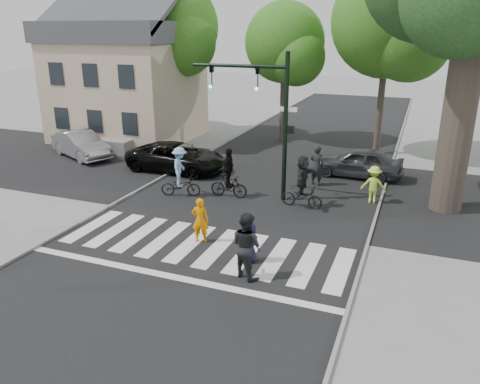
% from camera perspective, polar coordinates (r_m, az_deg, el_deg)
% --- Properties ---
extents(ground, '(120.00, 120.00, 0.00)m').
position_cam_1_polar(ground, '(14.85, -6.07, -8.10)').
color(ground, gray).
rests_on(ground, ground).
extents(road_stem, '(10.00, 70.00, 0.01)m').
position_cam_1_polar(road_stem, '(19.02, 0.79, -1.64)').
color(road_stem, black).
rests_on(road_stem, ground).
extents(road_cross, '(70.00, 10.00, 0.01)m').
position_cam_1_polar(road_cross, '(21.70, 3.57, 1.01)').
color(road_cross, black).
rests_on(road_cross, ground).
extents(curb_left, '(0.10, 70.00, 0.10)m').
position_cam_1_polar(curb_left, '(21.20, -12.10, 0.29)').
color(curb_left, gray).
rests_on(curb_left, ground).
extents(curb_right, '(0.10, 70.00, 0.10)m').
position_cam_1_polar(curb_right, '(18.00, 16.04, -3.53)').
color(curb_right, gray).
rests_on(curb_right, ground).
extents(crosswalk, '(10.00, 3.85, 0.01)m').
position_cam_1_polar(crosswalk, '(15.37, -4.95, -7.03)').
color(crosswalk, silver).
rests_on(crosswalk, ground).
extents(traffic_signal, '(4.45, 0.29, 6.00)m').
position_cam_1_polar(traffic_signal, '(19.00, 3.15, 10.49)').
color(traffic_signal, black).
rests_on(traffic_signal, ground).
extents(bg_tree_0, '(5.46, 5.20, 8.97)m').
position_cam_1_polar(bg_tree_0, '(34.09, -15.23, 17.59)').
color(bg_tree_0, brown).
rests_on(bg_tree_0, ground).
extents(bg_tree_1, '(6.09, 5.80, 9.80)m').
position_cam_1_polar(bg_tree_1, '(30.95, -7.93, 18.88)').
color(bg_tree_1, brown).
rests_on(bg_tree_1, ground).
extents(bg_tree_2, '(5.04, 4.80, 8.40)m').
position_cam_1_polar(bg_tree_2, '(29.38, 5.82, 17.24)').
color(bg_tree_2, brown).
rests_on(bg_tree_2, ground).
extents(bg_tree_3, '(6.30, 6.00, 10.20)m').
position_cam_1_polar(bg_tree_3, '(26.98, 18.25, 18.72)').
color(bg_tree_3, brown).
rests_on(bg_tree_3, ground).
extents(house, '(8.40, 8.10, 8.82)m').
position_cam_1_polar(house, '(31.29, -13.65, 13.30)').
color(house, '#C9B393').
rests_on(house, ground).
extents(pedestrian_woman, '(0.64, 0.50, 1.56)m').
position_cam_1_polar(pedestrian_woman, '(15.64, -4.87, -3.43)').
color(pedestrian_woman, orange).
rests_on(pedestrian_woman, ground).
extents(pedestrian_child, '(0.73, 0.60, 1.28)m').
position_cam_1_polar(pedestrian_child, '(14.35, 1.26, -6.16)').
color(pedestrian_child, black).
rests_on(pedestrian_child, ground).
extents(pedestrian_adult, '(1.18, 1.07, 1.97)m').
position_cam_1_polar(pedestrian_adult, '(13.38, 0.76, -6.51)').
color(pedestrian_adult, black).
rests_on(pedestrian_adult, ground).
extents(cyclist_left, '(1.79, 1.23, 2.15)m').
position_cam_1_polar(cyclist_left, '(19.97, -7.30, 2.05)').
color(cyclist_left, black).
rests_on(cyclist_left, ground).
extents(cyclist_mid, '(1.64, 1.00, 2.12)m').
position_cam_1_polar(cyclist_mid, '(19.72, -1.38, 1.80)').
color(cyclist_mid, black).
rests_on(cyclist_mid, ground).
extents(cyclist_right, '(1.73, 1.61, 2.14)m').
position_cam_1_polar(cyclist_right, '(18.71, 7.61, 0.91)').
color(cyclist_right, black).
rests_on(cyclist_right, ground).
extents(car_suv, '(5.10, 2.41, 1.41)m').
position_cam_1_polar(car_suv, '(23.70, -7.69, 4.23)').
color(car_suv, black).
rests_on(car_suv, ground).
extents(car_silver, '(4.65, 3.25, 1.45)m').
position_cam_1_polar(car_silver, '(27.47, -18.83, 5.50)').
color(car_silver, '#98989C').
rests_on(car_silver, ground).
extents(car_grey, '(4.28, 1.85, 1.44)m').
position_cam_1_polar(car_grey, '(23.23, 14.20, 3.53)').
color(car_grey, '#313236').
rests_on(car_grey, ground).
extents(bystander_hivis, '(1.03, 0.61, 1.56)m').
position_cam_1_polar(bystander_hivis, '(19.83, 15.96, 0.86)').
color(bystander_hivis, '#CBF443').
rests_on(bystander_hivis, ground).
extents(bystander_dark, '(0.77, 0.60, 1.86)m').
position_cam_1_polar(bystander_dark, '(21.51, 9.36, 3.20)').
color(bystander_dark, black).
rests_on(bystander_dark, ground).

